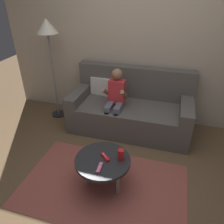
# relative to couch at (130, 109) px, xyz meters

# --- Properties ---
(ground_plane) EXTENTS (8.78, 8.78, 0.00)m
(ground_plane) POSITION_rel_couch_xyz_m (0.03, -1.36, -0.31)
(ground_plane) COLOR brown
(wall_back) EXTENTS (4.39, 0.05, 2.50)m
(wall_back) POSITION_rel_couch_xyz_m (0.03, 0.39, 0.94)
(wall_back) COLOR #B2A38E
(wall_back) RESTS_ON ground
(couch) EXTENTS (1.79, 0.80, 0.91)m
(couch) POSITION_rel_couch_xyz_m (0.00, 0.00, 0.00)
(couch) COLOR #56514C
(couch) RESTS_ON ground
(person_seated_on_couch) EXTENTS (0.33, 0.40, 0.98)m
(person_seated_on_couch) POSITION_rel_couch_xyz_m (-0.19, -0.19, 0.25)
(person_seated_on_couch) COLOR slate
(person_seated_on_couch) RESTS_ON ground
(coffee_table) EXTENTS (0.59, 0.59, 0.39)m
(coffee_table) POSITION_rel_couch_xyz_m (-0.02, -1.26, 0.05)
(coffee_table) COLOR #232326
(coffee_table) RESTS_ON ground
(area_rug) EXTENTS (1.83, 1.14, 0.01)m
(area_rug) POSITION_rel_couch_xyz_m (-0.02, -1.26, -0.31)
(area_rug) COLOR #9E4C42
(area_rug) RESTS_ON ground
(game_remote_red_near_edge) EXTENTS (0.13, 0.12, 0.03)m
(game_remote_red_near_edge) POSITION_rel_couch_xyz_m (-0.01, -1.23, 0.10)
(game_remote_red_near_edge) COLOR red
(game_remote_red_near_edge) RESTS_ON coffee_table
(game_remote_pink_center) EXTENTS (0.04, 0.14, 0.03)m
(game_remote_pink_center) POSITION_rel_couch_xyz_m (-0.01, -1.40, 0.10)
(game_remote_pink_center) COLOR pink
(game_remote_pink_center) RESTS_ON coffee_table
(soda_can) EXTENTS (0.07, 0.07, 0.12)m
(soda_can) POSITION_rel_couch_xyz_m (0.16, -1.21, 0.15)
(soda_can) COLOR red
(soda_can) RESTS_ON coffee_table
(floor_lamp) EXTENTS (0.32, 0.32, 1.57)m
(floor_lamp) POSITION_rel_couch_xyz_m (-1.26, 0.02, 1.04)
(floor_lamp) COLOR black
(floor_lamp) RESTS_ON ground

